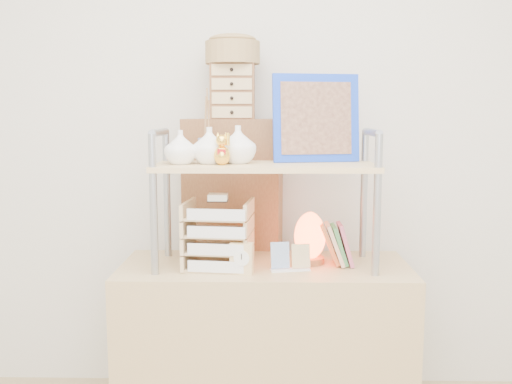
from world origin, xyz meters
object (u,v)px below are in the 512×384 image
(cabinet, at_px, (234,260))
(desk, at_px, (265,350))
(salt_lamp, at_px, (310,237))
(letter_tray, at_px, (218,238))

(cabinet, bearing_deg, desk, -61.72)
(cabinet, relative_size, salt_lamp, 6.19)
(letter_tray, height_order, salt_lamp, letter_tray)
(desk, bearing_deg, cabinet, 112.15)
(cabinet, relative_size, letter_tray, 4.43)
(desk, bearing_deg, salt_lamp, 9.09)
(salt_lamp, bearing_deg, letter_tray, -169.16)
(salt_lamp, bearing_deg, desk, -170.91)
(letter_tray, xyz_separation_m, salt_lamp, (0.38, 0.07, -0.01))
(desk, relative_size, salt_lamp, 5.50)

